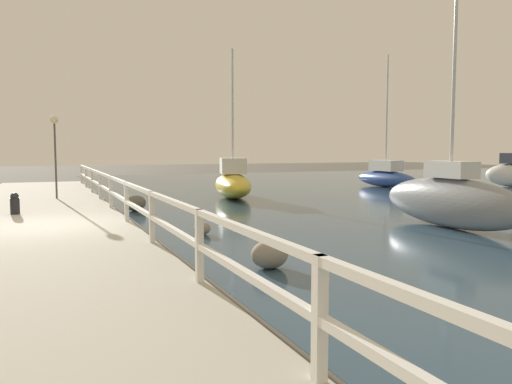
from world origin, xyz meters
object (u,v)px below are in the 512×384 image
mooring_bollard (15,203)px  sailboat_blue (385,176)px  sailboat_yellow (233,183)px  dock_lamp (55,135)px  sailboat_gray (450,200)px

mooring_bollard → sailboat_blue: sailboat_blue is taller
sailboat_blue → sailboat_yellow: sailboat_blue is taller
mooring_bollard → dock_lamp: (1.21, 4.53, 2.07)m
sailboat_blue → sailboat_yellow: 10.51m
sailboat_blue → mooring_bollard: bearing=-157.6°
sailboat_blue → dock_lamp: bearing=-169.9°
mooring_bollard → dock_lamp: 5.13m
mooring_bollard → sailboat_blue: size_ratio=0.08×
dock_lamp → sailboat_yellow: size_ratio=0.48×
dock_lamp → sailboat_blue: size_ratio=0.42×
mooring_bollard → dock_lamp: size_ratio=0.20×
dock_lamp → sailboat_blue: (17.46, 2.98, -2.04)m
mooring_bollard → sailboat_gray: bearing=-26.5°
sailboat_blue → sailboat_gray: (-7.85, -12.91, 0.14)m
mooring_bollard → sailboat_yellow: 9.84m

